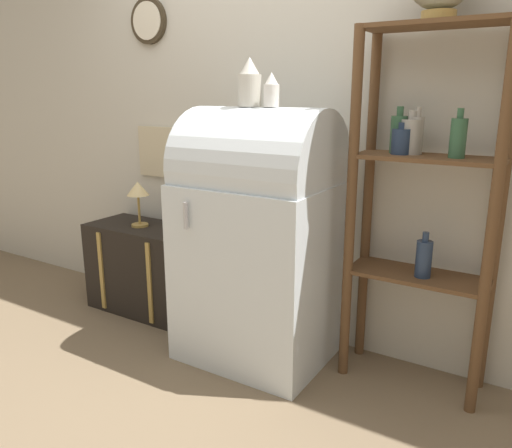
% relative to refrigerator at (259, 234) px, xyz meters
% --- Properties ---
extents(ground_plane, '(12.00, 12.00, 0.00)m').
position_rel_refrigerator_xyz_m(ground_plane, '(0.00, -0.22, -0.70)').
color(ground_plane, '#7A664C').
extents(wall_back, '(7.00, 0.09, 2.70)m').
position_rel_refrigerator_xyz_m(wall_back, '(-0.01, 0.36, 0.65)').
color(wall_back, beige).
rests_on(wall_back, ground_plane).
extents(refrigerator, '(0.78, 0.70, 1.37)m').
position_rel_refrigerator_xyz_m(refrigerator, '(0.00, 0.00, 0.00)').
color(refrigerator, silver).
rests_on(refrigerator, ground_plane).
extents(suitcase_trunk, '(0.78, 0.40, 0.59)m').
position_rel_refrigerator_xyz_m(suitcase_trunk, '(-0.95, 0.10, -0.41)').
color(suitcase_trunk, black).
rests_on(suitcase_trunk, ground_plane).
extents(shelf_unit, '(0.68, 0.29, 1.74)m').
position_rel_refrigerator_xyz_m(shelf_unit, '(0.80, 0.17, 0.31)').
color(shelf_unit, brown).
rests_on(shelf_unit, ground_plane).
extents(vase_left, '(0.12, 0.12, 0.24)m').
position_rel_refrigerator_xyz_m(vase_left, '(-0.06, 0.01, 0.78)').
color(vase_left, beige).
rests_on(vase_left, refrigerator).
extents(vase_center, '(0.08, 0.08, 0.17)m').
position_rel_refrigerator_xyz_m(vase_center, '(0.07, -0.01, 0.75)').
color(vase_center, white).
rests_on(vase_center, refrigerator).
extents(desk_lamp, '(0.14, 0.14, 0.30)m').
position_rel_refrigerator_xyz_m(desk_lamp, '(-0.97, 0.08, 0.11)').
color(desk_lamp, '#AD8942').
rests_on(desk_lamp, suitcase_trunk).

